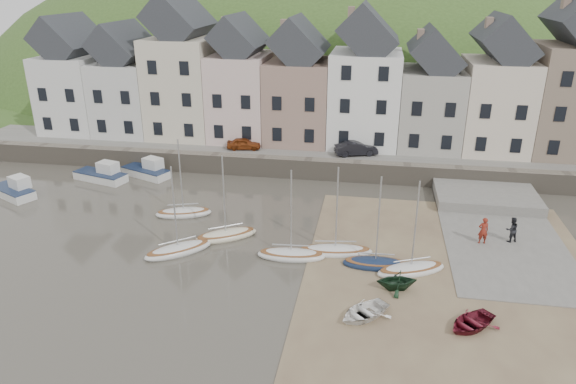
% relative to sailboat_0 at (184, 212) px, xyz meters
% --- Properties ---
extents(ground, '(160.00, 160.00, 0.00)m').
position_rel_sailboat_0_xyz_m(ground, '(8.34, -7.15, -0.26)').
color(ground, '#454036').
rests_on(ground, ground).
extents(quay_land, '(90.00, 30.00, 1.50)m').
position_rel_sailboat_0_xyz_m(quay_land, '(8.34, 24.85, 0.49)').
color(quay_land, '#385321').
rests_on(quay_land, ground).
extents(quay_street, '(70.00, 7.00, 0.10)m').
position_rel_sailboat_0_xyz_m(quay_street, '(8.34, 13.35, 1.29)').
color(quay_street, slate).
rests_on(quay_street, quay_land).
extents(seawall, '(70.00, 1.20, 1.80)m').
position_rel_sailboat_0_xyz_m(seawall, '(8.34, 9.85, 0.64)').
color(seawall, slate).
rests_on(seawall, ground).
extents(beach, '(18.00, 26.00, 0.06)m').
position_rel_sailboat_0_xyz_m(beach, '(19.34, -7.15, -0.23)').
color(beach, brown).
rests_on(beach, ground).
extents(slipway, '(8.00, 18.00, 0.12)m').
position_rel_sailboat_0_xyz_m(slipway, '(23.34, 0.85, -0.20)').
color(slipway, slate).
rests_on(slipway, ground).
extents(hillside, '(134.40, 84.00, 84.00)m').
position_rel_sailboat_0_xyz_m(hillside, '(3.34, 52.84, -18.26)').
color(hillside, '#385321').
rests_on(hillside, ground).
extents(townhouse_terrace, '(61.05, 8.00, 13.93)m').
position_rel_sailboat_0_xyz_m(townhouse_terrace, '(10.10, 16.85, 7.06)').
color(townhouse_terrace, silver).
rests_on(townhouse_terrace, quay_land).
extents(sailboat_0, '(4.50, 2.72, 6.32)m').
position_rel_sailboat_0_xyz_m(sailboat_0, '(0.00, 0.00, 0.00)').
color(sailboat_0, silver).
rests_on(sailboat_0, ground).
extents(sailboat_1, '(4.50, 4.10, 6.32)m').
position_rel_sailboat_0_xyz_m(sailboat_1, '(1.73, -5.74, -0.00)').
color(sailboat_1, silver).
rests_on(sailboat_1, ground).
extents(sailboat_2, '(4.59, 3.64, 6.32)m').
position_rel_sailboat_0_xyz_m(sailboat_2, '(4.26, -3.14, -0.00)').
color(sailboat_2, beige).
rests_on(sailboat_2, ground).
extents(sailboat_3, '(4.55, 1.81, 6.32)m').
position_rel_sailboat_0_xyz_m(sailboat_3, '(9.22, -5.13, -0.00)').
color(sailboat_3, silver).
rests_on(sailboat_3, ground).
extents(sailboat_4, '(5.10, 2.18, 6.32)m').
position_rel_sailboat_0_xyz_m(sailboat_4, '(12.01, -4.10, -0.00)').
color(sailboat_4, silver).
rests_on(sailboat_4, ground).
extents(sailboat_5, '(4.22, 1.69, 6.32)m').
position_rel_sailboat_0_xyz_m(sailboat_5, '(14.65, -5.36, 0.00)').
color(sailboat_5, '#142341').
rests_on(sailboat_5, ground).
extents(sailboat_6, '(4.72, 3.22, 6.32)m').
position_rel_sailboat_0_xyz_m(sailboat_6, '(16.84, -5.71, -0.00)').
color(sailboat_6, silver).
rests_on(sailboat_6, ground).
extents(motorboat_0, '(5.27, 3.02, 1.70)m').
position_rel_sailboat_0_xyz_m(motorboat_0, '(-9.88, 6.05, 0.32)').
color(motorboat_0, silver).
rests_on(motorboat_0, ground).
extents(motorboat_1, '(4.76, 3.52, 1.70)m').
position_rel_sailboat_0_xyz_m(motorboat_1, '(-15.29, 1.33, 0.32)').
color(motorboat_1, silver).
rests_on(motorboat_1, ground).
extents(motorboat_2, '(5.02, 3.40, 1.70)m').
position_rel_sailboat_0_xyz_m(motorboat_2, '(-6.31, 7.77, 0.32)').
color(motorboat_2, silver).
rests_on(motorboat_2, ground).
extents(rowboat_white, '(3.69, 3.71, 0.63)m').
position_rel_sailboat_0_xyz_m(rowboat_white, '(14.11, -10.89, 0.11)').
color(rowboat_white, white).
rests_on(rowboat_white, beach).
extents(rowboat_green, '(2.74, 2.50, 1.24)m').
position_rel_sailboat_0_xyz_m(rowboat_green, '(15.90, -7.85, 0.42)').
color(rowboat_green, black).
rests_on(rowboat_green, beach).
extents(rowboat_red, '(3.61, 3.59, 0.62)m').
position_rel_sailboat_0_xyz_m(rowboat_red, '(19.66, -10.86, 0.10)').
color(rowboat_red, maroon).
rests_on(rowboat_red, beach).
extents(person_red, '(0.76, 0.56, 1.91)m').
position_rel_sailboat_0_xyz_m(person_red, '(21.77, -1.09, 0.81)').
color(person_red, maroon).
rests_on(person_red, slipway).
extents(person_dark, '(1.06, 0.94, 1.80)m').
position_rel_sailboat_0_xyz_m(person_dark, '(23.75, -0.49, 0.76)').
color(person_dark, black).
rests_on(person_dark, slipway).
extents(car_left, '(3.40, 1.77, 1.11)m').
position_rel_sailboat_0_xyz_m(car_left, '(1.70, 12.35, 1.89)').
color(car_left, maroon).
rests_on(car_left, quay_street).
extents(car_right, '(4.18, 2.53, 1.30)m').
position_rel_sailboat_0_xyz_m(car_right, '(12.48, 12.35, 1.99)').
color(car_right, black).
rests_on(car_right, quay_street).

